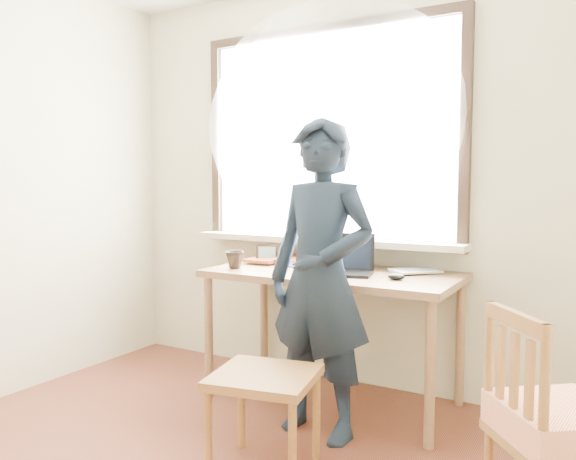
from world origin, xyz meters
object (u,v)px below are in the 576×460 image
Objects in this scene: mug_white at (335,259)px; person at (321,278)px; desk at (332,285)px; side_chair at (555,426)px; mug_dark at (235,260)px; laptop at (344,264)px; work_chair at (264,388)px.

mug_white is 0.08× the size of person.
desk is 11.53× the size of mug_white.
mug_dark is at bearing 160.06° from side_chair.
laptop is (0.09, -0.03, 0.13)m from desk.
desk is 0.16m from laptop.
side_chair is (1.17, 0.04, 0.07)m from work_chair.
person is at bearing 84.85° from work_chair.
desk is 0.21m from mug_white.
side_chair reaches higher than desk.
work_chair is (0.10, -0.90, -0.32)m from desk.
mug_dark reaches higher than mug_white.
laptop reaches higher than mug_white.
mug_dark is at bearing 133.09° from work_chair.
laptop reaches higher than side_chair.
laptop is at bearing 103.55° from person.
side_chair is (1.27, -0.86, -0.25)m from desk.
side_chair is (1.32, -1.01, -0.38)m from mug_white.
person is (0.04, 0.47, 0.43)m from work_chair.
mug_white is 0.61m from person.
mug_dark is (-0.51, -0.35, 0.00)m from mug_white.
work_chair is at bearing -88.97° from person.
mug_dark is (-0.65, -0.16, -0.00)m from laptop.
mug_dark is at bearing -161.02° from desk.
side_chair is at bearing -37.39° from mug_white.
person reaches higher than desk.
mug_white is 0.61m from mug_dark.
mug_dark reaches higher than work_chair.
laptop reaches higher than work_chair.
person is at bearing -72.01° from desk.
side_chair is at bearing -34.97° from laptop.
laptop reaches higher than mug_dark.
side_chair is (1.18, -0.82, -0.38)m from laptop.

